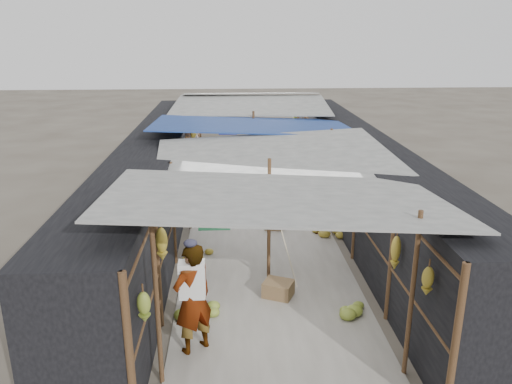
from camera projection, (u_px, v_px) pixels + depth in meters
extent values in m
plane|color=#6B6356|center=(285.00, 377.00, 7.39)|extent=(80.00, 80.00, 0.00)
cube|color=#9E998E|center=(258.00, 220.00, 13.57)|extent=(3.60, 16.00, 0.02)
cube|color=black|center=(156.00, 182.00, 13.08)|extent=(1.40, 15.00, 2.30)
cube|color=black|center=(359.00, 178.00, 13.37)|extent=(1.40, 15.00, 2.30)
cube|color=brown|center=(278.00, 289.00, 9.61)|extent=(0.67, 0.61, 0.32)
cube|color=brown|center=(274.00, 224.00, 12.93)|extent=(0.51, 0.44, 0.27)
cube|color=brown|center=(259.00, 197.00, 15.05)|extent=(0.55, 0.51, 0.28)
cylinder|color=black|center=(300.00, 176.00, 17.45)|extent=(0.54, 0.54, 0.16)
imported|color=white|center=(193.00, 299.00, 7.75)|extent=(0.81, 0.77, 1.86)
imported|color=#2150A5|center=(257.00, 174.00, 15.39)|extent=(0.89, 0.85, 1.45)
imported|color=#4A4340|center=(318.00, 217.00, 12.55)|extent=(0.36, 0.61, 0.92)
cylinder|color=brown|center=(157.00, 304.00, 6.90)|extent=(0.07, 0.07, 2.60)
cylinder|color=brown|center=(412.00, 296.00, 7.09)|extent=(0.07, 0.07, 2.60)
cylinder|color=brown|center=(269.00, 222.00, 9.85)|extent=(0.07, 0.07, 2.60)
cylinder|color=brown|center=(189.00, 181.00, 12.61)|extent=(0.07, 0.07, 2.60)
cylinder|color=brown|center=(329.00, 179.00, 12.80)|extent=(0.07, 0.07, 2.60)
cylinder|color=brown|center=(253.00, 153.00, 15.55)|extent=(0.07, 0.07, 2.60)
cylinder|color=brown|center=(200.00, 135.00, 18.31)|extent=(0.07, 0.07, 2.60)
cylinder|color=brown|center=(298.00, 134.00, 18.50)|extent=(0.07, 0.07, 2.60)
cube|color=#9B9A96|center=(280.00, 197.00, 7.58)|extent=(5.21, 3.19, 0.52)
cube|color=#9B9A96|center=(274.00, 156.00, 10.68)|extent=(5.23, 3.73, 0.50)
cube|color=navy|center=(253.00, 125.00, 13.77)|extent=(5.40, 3.60, 0.41)
cube|color=#9B9A96|center=(251.00, 105.00, 16.88)|extent=(5.37, 3.66, 0.27)
cube|color=#9B9A96|center=(250.00, 93.00, 19.14)|extent=(5.00, 1.99, 0.24)
cylinder|color=brown|center=(181.00, 148.00, 12.84)|extent=(0.06, 15.00, 0.06)
cylinder|color=brown|center=(334.00, 146.00, 13.05)|extent=(0.06, 15.00, 0.06)
cylinder|color=gray|center=(258.00, 147.00, 12.95)|extent=(0.02, 15.00, 0.02)
cube|color=#1A3CAC|center=(281.00, 187.00, 10.70)|extent=(0.55, 0.03, 0.65)
cube|color=#9F2818|center=(302.00, 173.00, 11.65)|extent=(0.50, 0.03, 0.60)
cube|color=navy|center=(228.00, 126.00, 17.45)|extent=(0.65, 0.03, 0.60)
cube|color=#28794B|center=(214.00, 213.00, 9.23)|extent=(0.60, 0.03, 0.70)
cube|color=#18319E|center=(260.00, 154.00, 13.46)|extent=(0.70, 0.03, 0.60)
ellipsoid|color=olive|center=(144.00, 307.00, 6.33)|extent=(0.18, 0.15, 0.44)
ellipsoid|color=olive|center=(162.00, 244.00, 8.06)|extent=(0.20, 0.17, 0.59)
ellipsoid|color=olive|center=(169.00, 214.00, 9.07)|extent=(0.18, 0.15, 0.51)
ellipsoid|color=olive|center=(178.00, 197.00, 10.81)|extent=(0.17, 0.15, 0.57)
ellipsoid|color=olive|center=(185.00, 170.00, 12.59)|extent=(0.17, 0.14, 0.47)
ellipsoid|color=olive|center=(187.00, 153.00, 13.38)|extent=(0.15, 0.13, 0.44)
ellipsoid|color=olive|center=(193.00, 135.00, 15.41)|extent=(0.14, 0.12, 0.37)
ellipsoid|color=olive|center=(194.00, 131.00, 16.26)|extent=(0.16, 0.14, 0.44)
ellipsoid|color=olive|center=(197.00, 127.00, 17.79)|extent=(0.15, 0.13, 0.38)
ellipsoid|color=olive|center=(200.00, 116.00, 19.54)|extent=(0.19, 0.16, 0.42)
ellipsoid|color=olive|center=(428.00, 281.00, 6.72)|extent=(0.17, 0.14, 0.43)
ellipsoid|color=olive|center=(396.00, 253.00, 8.00)|extent=(0.16, 0.14, 0.60)
ellipsoid|color=olive|center=(367.00, 203.00, 9.64)|extent=(0.19, 0.16, 0.58)
ellipsoid|color=olive|center=(351.00, 190.00, 10.91)|extent=(0.16, 0.14, 0.51)
ellipsoid|color=olive|center=(338.00, 165.00, 12.15)|extent=(0.17, 0.15, 0.44)
ellipsoid|color=olive|center=(322.00, 155.00, 14.14)|extent=(0.15, 0.13, 0.37)
ellipsoid|color=olive|center=(317.00, 146.00, 15.00)|extent=(0.17, 0.15, 0.59)
ellipsoid|color=olive|center=(308.00, 131.00, 16.61)|extent=(0.18, 0.15, 0.47)
ellipsoid|color=olive|center=(302.00, 128.00, 17.94)|extent=(0.17, 0.14, 0.54)
ellipsoid|color=olive|center=(295.00, 121.00, 19.77)|extent=(0.17, 0.14, 0.56)
ellipsoid|color=olive|center=(299.00, 172.00, 17.74)|extent=(0.54, 0.46, 0.27)
ellipsoid|color=olive|center=(205.00, 175.00, 17.23)|extent=(0.69, 0.58, 0.34)
ellipsoid|color=olive|center=(329.00, 231.00, 12.43)|extent=(0.64, 0.54, 0.32)
ellipsoid|color=olive|center=(236.00, 212.00, 13.75)|extent=(0.67, 0.57, 0.34)
ellipsoid|color=olive|center=(292.00, 190.00, 15.57)|extent=(0.69, 0.59, 0.35)
ellipsoid|color=olive|center=(351.00, 310.00, 8.97)|extent=(0.46, 0.39, 0.23)
ellipsoid|color=olive|center=(197.00, 309.00, 8.88)|extent=(0.71, 0.60, 0.35)
ellipsoid|color=olive|center=(200.00, 254.00, 11.18)|extent=(0.59, 0.50, 0.30)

